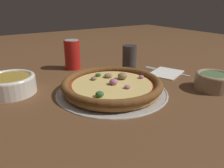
% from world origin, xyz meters
% --- Properties ---
extents(ground_plane, '(3.00, 3.00, 0.00)m').
position_xyz_m(ground_plane, '(0.00, 0.00, 0.00)').
color(ground_plane, brown).
extents(pizza_tray, '(0.36, 0.36, 0.01)m').
position_xyz_m(pizza_tray, '(0.00, 0.00, 0.00)').
color(pizza_tray, '#B7B2A8').
rests_on(pizza_tray, ground_plane).
extents(pizza, '(0.32, 0.32, 0.04)m').
position_xyz_m(pizza, '(-0.00, -0.00, 0.02)').
color(pizza, '#BC7F42').
rests_on(pizza, pizza_tray).
extents(bowl_near, '(0.15, 0.15, 0.06)m').
position_xyz_m(bowl_near, '(0.27, -0.17, 0.03)').
color(bowl_near, silver).
rests_on(bowl_near, ground_plane).
extents(bowl_far, '(0.12, 0.12, 0.06)m').
position_xyz_m(bowl_far, '(-0.29, 0.16, 0.03)').
color(bowl_far, '#9E8466').
rests_on(bowl_far, ground_plane).
extents(drinking_cup, '(0.06, 0.06, 0.10)m').
position_xyz_m(drinking_cup, '(-0.20, -0.17, 0.05)').
color(drinking_cup, '#383333').
rests_on(drinking_cup, ground_plane).
extents(napkin, '(0.17, 0.15, 0.01)m').
position_xyz_m(napkin, '(-0.29, -0.04, 0.00)').
color(napkin, white).
rests_on(napkin, ground_plane).
extents(fork, '(0.08, 0.19, 0.00)m').
position_xyz_m(fork, '(-0.30, -0.07, 0.00)').
color(fork, '#B7B7BC').
rests_on(fork, ground_plane).
extents(beverage_can, '(0.07, 0.07, 0.12)m').
position_xyz_m(beverage_can, '(0.00, -0.31, 0.06)').
color(beverage_can, red).
rests_on(beverage_can, ground_plane).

